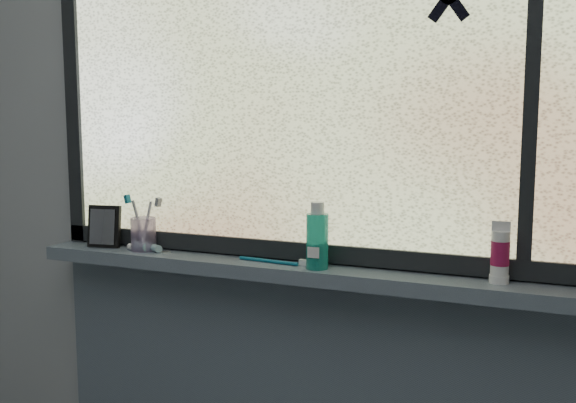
% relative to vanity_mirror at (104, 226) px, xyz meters
% --- Properties ---
extents(wall_back, '(3.00, 0.01, 2.50)m').
position_rel_vanity_mirror_xyz_m(wall_back, '(0.64, 0.08, 0.16)').
color(wall_back, '#9EA3A8').
rests_on(wall_back, ground).
extents(windowsill, '(1.62, 0.14, 0.04)m').
position_rel_vanity_mirror_xyz_m(windowsill, '(0.64, 0.00, -0.09)').
color(windowsill, slate).
rests_on(windowsill, wall_back).
extents(window_pane, '(1.50, 0.01, 1.00)m').
position_rel_vanity_mirror_xyz_m(window_pane, '(0.64, 0.05, 0.44)').
color(window_pane, silver).
rests_on(window_pane, wall_back).
extents(frame_bottom, '(1.60, 0.03, 0.05)m').
position_rel_vanity_mirror_xyz_m(frame_bottom, '(0.64, 0.05, -0.04)').
color(frame_bottom, black).
rests_on(frame_bottom, windowsill).
extents(frame_left, '(0.05, 0.03, 1.10)m').
position_rel_vanity_mirror_xyz_m(frame_left, '(-0.14, 0.05, 0.44)').
color(frame_left, black).
rests_on(frame_left, wall_back).
extents(frame_mullion, '(0.03, 0.03, 1.00)m').
position_rel_vanity_mirror_xyz_m(frame_mullion, '(1.24, 0.05, 0.44)').
color(frame_mullion, black).
rests_on(frame_mullion, wall_back).
extents(vanity_mirror, '(0.11, 0.07, 0.13)m').
position_rel_vanity_mirror_xyz_m(vanity_mirror, '(0.00, 0.00, 0.00)').
color(vanity_mirror, black).
rests_on(vanity_mirror, windowsill).
extents(toothpaste_tube, '(0.17, 0.09, 0.03)m').
position_rel_vanity_mirror_xyz_m(toothpaste_tube, '(0.16, -0.01, -0.05)').
color(toothpaste_tube, silver).
rests_on(toothpaste_tube, windowsill).
extents(toothbrush_cup, '(0.09, 0.09, 0.10)m').
position_rel_vanity_mirror_xyz_m(toothbrush_cup, '(0.14, 0.01, -0.02)').
color(toothbrush_cup, '#B397C8').
rests_on(toothbrush_cup, windowsill).
extents(toothbrush_lying, '(0.23, 0.04, 0.02)m').
position_rel_vanity_mirror_xyz_m(toothbrush_lying, '(0.57, -0.00, -0.06)').
color(toothbrush_lying, '#0D5D79').
rests_on(toothbrush_lying, windowsill).
extents(mouthwash_bottle, '(0.06, 0.06, 0.15)m').
position_rel_vanity_mirror_xyz_m(mouthwash_bottle, '(0.72, -0.02, 0.02)').
color(mouthwash_bottle, '#21AD99').
rests_on(mouthwash_bottle, windowsill).
extents(cream_tube, '(0.05, 0.05, 0.11)m').
position_rel_vanity_mirror_xyz_m(cream_tube, '(1.18, 0.01, 0.02)').
color(cream_tube, silver).
rests_on(cream_tube, windowsill).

